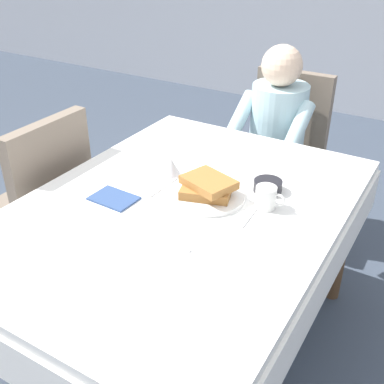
{
  "coord_description": "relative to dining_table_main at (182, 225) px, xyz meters",
  "views": [
    {
      "loc": [
        0.8,
        -1.25,
        1.65
      ],
      "look_at": [
        0.03,
        0.03,
        0.79
      ],
      "focal_mm": 44.03,
      "sensor_mm": 36.0,
      "label": 1
    }
  ],
  "objects": [
    {
      "name": "ground_plane",
      "position": [
        0.0,
        0.0,
        -0.65
      ],
      "size": [
        14.0,
        14.0,
        0.0
      ],
      "primitive_type": "plane",
      "color": "#3D4756"
    },
    {
      "name": "spoon_near_edge",
      "position": [
        0.1,
        -0.22,
        0.09
      ],
      "size": [
        0.15,
        0.02,
        0.0
      ],
      "primitive_type": "cube",
      "rotation": [
        0.0,
        0.0,
        -0.06
      ],
      "color": "silver",
      "rests_on": "dining_table_main"
    },
    {
      "name": "cup_coffee",
      "position": [
        0.27,
        0.14,
        0.13
      ],
      "size": [
        0.11,
        0.08,
        0.08
      ],
      "color": "white",
      "rests_on": "dining_table_main"
    },
    {
      "name": "chair_diner",
      "position": [
        -0.04,
        1.17,
        -0.12
      ],
      "size": [
        0.44,
        0.45,
        0.93
      ],
      "rotation": [
        0.0,
        0.0,
        3.14
      ],
      "color": "#7A6B5B",
      "rests_on": "ground"
    },
    {
      "name": "plate_breakfast",
      "position": [
        0.06,
        0.09,
        0.1
      ],
      "size": [
        0.28,
        0.28,
        0.02
      ],
      "primitive_type": "cylinder",
      "color": "white",
      "rests_on": "dining_table_main"
    },
    {
      "name": "chair_left_side",
      "position": [
        -0.77,
        0.0,
        -0.12
      ],
      "size": [
        0.45,
        0.44,
        0.93
      ],
      "rotation": [
        0.0,
        0.0,
        1.57
      ],
      "color": "#7A6B5B",
      "rests_on": "ground"
    },
    {
      "name": "diner_person",
      "position": [
        -0.04,
        1.01,
        0.02
      ],
      "size": [
        0.4,
        0.43,
        1.12
      ],
      "rotation": [
        0.0,
        0.0,
        3.14
      ],
      "color": "silver",
      "rests_on": "ground"
    },
    {
      "name": "napkin_folded",
      "position": [
        -0.24,
        -0.1,
        0.09
      ],
      "size": [
        0.17,
        0.13,
        0.01
      ],
      "primitive_type": "cube",
      "rotation": [
        0.0,
        0.0,
        -0.04
      ],
      "color": "#334C7F",
      "rests_on": "dining_table_main"
    },
    {
      "name": "bowl_butter",
      "position": [
        0.23,
        0.26,
        0.11
      ],
      "size": [
        0.11,
        0.11,
        0.04
      ],
      "primitive_type": "cylinder",
      "color": "black",
      "rests_on": "dining_table_main"
    },
    {
      "name": "dining_table_main",
      "position": [
        0.0,
        0.0,
        0.0
      ],
      "size": [
        1.12,
        1.52,
        0.74
      ],
      "color": "white",
      "rests_on": "ground"
    },
    {
      "name": "fork_left_of_plate",
      "position": [
        -0.13,
        0.07,
        0.09
      ],
      "size": [
        0.02,
        0.18,
        0.0
      ],
      "primitive_type": "cube",
      "rotation": [
        0.0,
        0.0,
        1.53
      ],
      "color": "silver",
      "rests_on": "dining_table_main"
    },
    {
      "name": "knife_right_of_plate",
      "position": [
        0.25,
        0.07,
        0.09
      ],
      "size": [
        0.03,
        0.2,
        0.0
      ],
      "primitive_type": "cube",
      "rotation": [
        0.0,
        0.0,
        1.63
      ],
      "color": "silver",
      "rests_on": "dining_table_main"
    },
    {
      "name": "breakfast_stack",
      "position": [
        0.06,
        0.09,
        0.14
      ],
      "size": [
        0.22,
        0.2,
        0.07
      ],
      "color": "#A36B33",
      "rests_on": "plate_breakfast"
    },
    {
      "name": "syrup_pitcher",
      "position": [
        -0.16,
        0.18,
        0.13
      ],
      "size": [
        0.08,
        0.08,
        0.07
      ],
      "color": "silver",
      "rests_on": "dining_table_main"
    }
  ]
}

